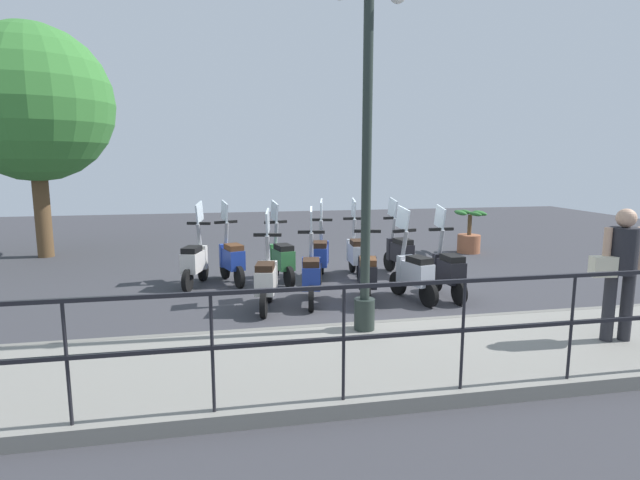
{
  "coord_description": "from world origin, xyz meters",
  "views": [
    {
      "loc": [
        -8.31,
        2.16,
        2.29
      ],
      "look_at": [
        0.2,
        0.5,
        0.9
      ],
      "focal_mm": 28.0,
      "sensor_mm": 36.0,
      "label": 1
    }
  ],
  "objects_px": {
    "scooter_near_2": "(367,273)",
    "scooter_far_5": "(195,260)",
    "lamp_post_near": "(367,169)",
    "scooter_far_4": "(232,258)",
    "scooter_near_3": "(311,275)",
    "scooter_far_0": "(399,251)",
    "scooter_near_0": "(448,270)",
    "scooter_near_1": "(414,272)",
    "pedestrian_with_bag": "(620,265)",
    "tree_large": "(33,104)",
    "scooter_far_2": "(320,255)",
    "scooter_far_3": "(281,258)",
    "scooter_far_1": "(356,253)",
    "scooter_near_4": "(266,279)",
    "potted_palm": "(469,235)"
  },
  "relations": [
    {
      "from": "scooter_far_3",
      "to": "scooter_far_0",
      "type": "bearing_deg",
      "value": -98.5
    },
    {
      "from": "lamp_post_near",
      "to": "scooter_near_3",
      "type": "bearing_deg",
      "value": 12.18
    },
    {
      "from": "scooter_far_1",
      "to": "tree_large",
      "type": "bearing_deg",
      "value": 66.99
    },
    {
      "from": "tree_large",
      "to": "scooter_far_3",
      "type": "xyz_separation_m",
      "value": [
        -3.68,
        -5.24,
        -3.07
      ]
    },
    {
      "from": "scooter_far_5",
      "to": "scooter_far_1",
      "type": "bearing_deg",
      "value": -69.74
    },
    {
      "from": "scooter_far_3",
      "to": "scooter_far_5",
      "type": "bearing_deg",
      "value": 73.28
    },
    {
      "from": "scooter_near_1",
      "to": "scooter_far_1",
      "type": "relative_size",
      "value": 1.0
    },
    {
      "from": "scooter_near_1",
      "to": "scooter_far_4",
      "type": "height_order",
      "value": "same"
    },
    {
      "from": "pedestrian_with_bag",
      "to": "potted_palm",
      "type": "relative_size",
      "value": 1.5
    },
    {
      "from": "tree_large",
      "to": "scooter_far_0",
      "type": "bearing_deg",
      "value": -114.35
    },
    {
      "from": "scooter_near_1",
      "to": "scooter_far_0",
      "type": "xyz_separation_m",
      "value": [
        1.8,
        -0.41,
        0.0
      ]
    },
    {
      "from": "scooter_near_0",
      "to": "scooter_far_5",
      "type": "distance_m",
      "value": 4.48
    },
    {
      "from": "scooter_far_2",
      "to": "scooter_far_4",
      "type": "distance_m",
      "value": 1.7
    },
    {
      "from": "scooter_far_2",
      "to": "scooter_far_3",
      "type": "height_order",
      "value": "same"
    },
    {
      "from": "lamp_post_near",
      "to": "scooter_near_2",
      "type": "bearing_deg",
      "value": -17.59
    },
    {
      "from": "scooter_far_1",
      "to": "scooter_far_3",
      "type": "bearing_deg",
      "value": 103.46
    },
    {
      "from": "pedestrian_with_bag",
      "to": "scooter_far_0",
      "type": "distance_m",
      "value": 4.56
    },
    {
      "from": "tree_large",
      "to": "scooter_near_4",
      "type": "distance_m",
      "value": 7.8
    },
    {
      "from": "scooter_near_4",
      "to": "scooter_far_5",
      "type": "xyz_separation_m",
      "value": [
        1.69,
        1.15,
        0.0
      ]
    },
    {
      "from": "scooter_far_0",
      "to": "scooter_far_1",
      "type": "xyz_separation_m",
      "value": [
        0.03,
        0.88,
        0.0
      ]
    },
    {
      "from": "scooter_near_2",
      "to": "scooter_near_3",
      "type": "bearing_deg",
      "value": 100.0
    },
    {
      "from": "scooter_near_2",
      "to": "scooter_far_1",
      "type": "bearing_deg",
      "value": 5.16
    },
    {
      "from": "scooter_far_2",
      "to": "scooter_far_5",
      "type": "relative_size",
      "value": 1.0
    },
    {
      "from": "lamp_post_near",
      "to": "scooter_far_4",
      "type": "bearing_deg",
      "value": 25.36
    },
    {
      "from": "scooter_far_1",
      "to": "scooter_far_4",
      "type": "bearing_deg",
      "value": 95.42
    },
    {
      "from": "scooter_near_0",
      "to": "scooter_near_1",
      "type": "height_order",
      "value": "same"
    },
    {
      "from": "scooter_near_3",
      "to": "scooter_far_0",
      "type": "distance_m",
      "value": 2.67
    },
    {
      "from": "scooter_near_0",
      "to": "scooter_near_1",
      "type": "relative_size",
      "value": 1.0
    },
    {
      "from": "scooter_near_3",
      "to": "scooter_near_4",
      "type": "relative_size",
      "value": 1.0
    },
    {
      "from": "scooter_near_4",
      "to": "scooter_far_1",
      "type": "relative_size",
      "value": 1.0
    },
    {
      "from": "scooter_near_3",
      "to": "scooter_far_3",
      "type": "relative_size",
      "value": 1.0
    },
    {
      "from": "scooter_far_2",
      "to": "scooter_far_3",
      "type": "xyz_separation_m",
      "value": [
        -0.19,
        0.79,
        0.0
      ]
    },
    {
      "from": "pedestrian_with_bag",
      "to": "tree_large",
      "type": "bearing_deg",
      "value": 55.94
    },
    {
      "from": "scooter_near_2",
      "to": "scooter_far_1",
      "type": "height_order",
      "value": "same"
    },
    {
      "from": "scooter_far_4",
      "to": "scooter_far_5",
      "type": "xyz_separation_m",
      "value": [
        -0.11,
        0.66,
        0.0
      ]
    },
    {
      "from": "scooter_far_0",
      "to": "scooter_far_3",
      "type": "bearing_deg",
      "value": 87.56
    },
    {
      "from": "tree_large",
      "to": "scooter_near_2",
      "type": "relative_size",
      "value": 3.48
    },
    {
      "from": "potted_palm",
      "to": "scooter_far_0",
      "type": "height_order",
      "value": "scooter_far_0"
    },
    {
      "from": "scooter_near_1",
      "to": "scooter_far_5",
      "type": "relative_size",
      "value": 1.0
    },
    {
      "from": "scooter_far_3",
      "to": "scooter_far_4",
      "type": "xyz_separation_m",
      "value": [
        0.19,
        0.91,
        0.0
      ]
    },
    {
      "from": "scooter_near_2",
      "to": "scooter_far_5",
      "type": "bearing_deg",
      "value": 74.97
    },
    {
      "from": "tree_large",
      "to": "scooter_far_2",
      "type": "relative_size",
      "value": 3.48
    },
    {
      "from": "lamp_post_near",
      "to": "scooter_near_0",
      "type": "distance_m",
      "value": 3.05
    },
    {
      "from": "scooter_far_2",
      "to": "scooter_near_3",
      "type": "bearing_deg",
      "value": 178.25
    },
    {
      "from": "scooter_near_4",
      "to": "scooter_far_0",
      "type": "distance_m",
      "value": 3.37
    },
    {
      "from": "scooter_near_3",
      "to": "scooter_near_4",
      "type": "distance_m",
      "value": 0.75
    },
    {
      "from": "scooter_far_5",
      "to": "pedestrian_with_bag",
      "type": "bearing_deg",
      "value": -112.75
    },
    {
      "from": "scooter_near_4",
      "to": "scooter_far_1",
      "type": "xyz_separation_m",
      "value": [
        1.87,
        -1.94,
        0.0
      ]
    },
    {
      "from": "scooter_far_1",
      "to": "scooter_far_3",
      "type": "distance_m",
      "value": 1.55
    },
    {
      "from": "pedestrian_with_bag",
      "to": "tree_large",
      "type": "distance_m",
      "value": 12.02
    }
  ]
}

